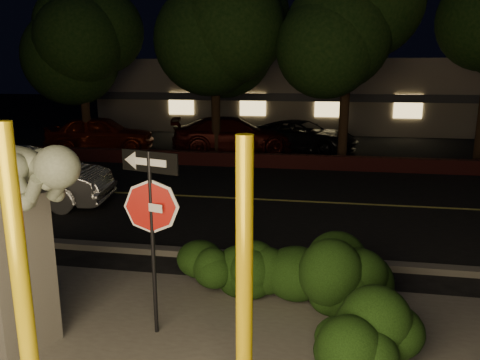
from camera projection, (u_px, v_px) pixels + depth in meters
name	position (u px, v px, depth m)	size (l,w,h in m)	color
ground	(268.00, 175.00, 15.62)	(90.00, 90.00, 0.00)	black
road	(256.00, 199.00, 12.74)	(80.00, 8.00, 0.01)	black
lane_marking	(256.00, 199.00, 12.74)	(80.00, 0.12, 0.01)	#C8BF50
curb	(225.00, 255.00, 8.80)	(80.00, 0.25, 0.12)	#4C4944
brick_wall	(272.00, 161.00, 16.81)	(40.00, 0.35, 0.50)	#4E1919
parking_lot	(285.00, 143.00, 22.32)	(40.00, 12.00, 0.01)	black
building	(296.00, 93.00, 29.51)	(22.00, 10.20, 4.00)	gray
tree_far_a	(79.00, 21.00, 18.59)	(4.60, 4.60, 7.43)	black
tree_far_c	(350.00, 5.00, 16.57)	(4.80, 4.80, 7.84)	black
yellow_pole_left	(23.00, 300.00, 4.03)	(0.15, 0.15, 3.08)	yellow
yellow_pole_right	(244.00, 306.00, 4.03)	(0.15, 0.15, 2.98)	#E2B70F
signpost	(151.00, 207.00, 5.91)	(0.81, 0.27, 2.49)	black
sculpture	(5.00, 223.00, 5.63)	(2.49, 1.47, 2.71)	#4C4944
hedge_center	(233.00, 266.00, 7.40)	(1.70, 0.80, 0.89)	black
hedge_right	(326.00, 267.00, 6.94)	(1.87, 1.00, 1.22)	black
hedge_far_right	(359.00, 335.00, 5.41)	(1.36, 0.85, 0.95)	black
silver_sedan	(22.00, 178.00, 12.02)	(1.56, 4.47, 1.47)	silver
parked_car_red	(101.00, 133.00, 20.09)	(1.80, 4.48, 1.53)	maroon
parked_car_darkred	(233.00, 135.00, 19.75)	(2.10, 5.16, 1.50)	#3B0C09
parked_car_dark	(302.00, 136.00, 20.04)	(2.20, 4.76, 1.32)	black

